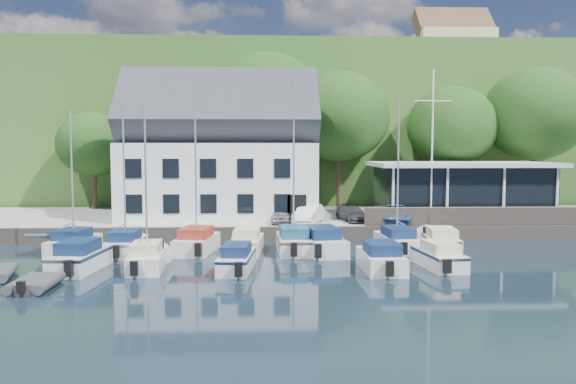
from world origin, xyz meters
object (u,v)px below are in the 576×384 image
object	(u,v)px
car_blue	(395,213)
boat_r2_3	(381,256)
boat_r1_0	(72,177)
boat_r1_6	(398,178)
car_white	(309,214)
flagpole	(432,147)
boat_r2_4	(439,254)
boat_r1_3	(247,240)
boat_r1_1	(124,179)
harbor_building	(220,159)
car_dgrey	(352,213)
boat_r2_0	(80,255)
car_silver	(280,215)
boat_r1_5	(322,239)
boat_r2_2	(237,257)
boat_r1_2	(196,174)
boat_r2_1	(146,184)
club_pavilion	(460,190)
dinghy_1	(35,282)
boat_r1_4	(294,171)
boat_r1_7	(440,238)

from	to	relation	value
car_blue	boat_r2_3	world-z (taller)	car_blue
boat_r1_0	boat_r1_6	world-z (taller)	boat_r1_0
car_white	flagpole	xyz separation A→B (m)	(8.55, 0.28, 4.60)
boat_r2_3	car_blue	bearing A→B (deg)	72.41
boat_r1_6	car_white	bearing A→B (deg)	131.86
boat_r2_3	boat_r2_4	size ratio (longest dim) A/B	1.04
boat_r1_3	flagpole	bearing A→B (deg)	28.60
boat_r1_0	boat_r1_1	bearing A→B (deg)	-3.05
harbor_building	boat_r2_3	distance (m)	17.54
car_white	car_dgrey	world-z (taller)	car_white
boat_r1_0	harbor_building	bearing A→B (deg)	55.48
flagpole	boat_r2_0	bearing A→B (deg)	-154.24
car_silver	boat_r2_4	bearing A→B (deg)	-53.42
boat_r1_6	boat_r1_5	bearing A→B (deg)	-176.93
harbor_building	boat_r1_1	world-z (taller)	harbor_building
boat_r2_2	boat_r1_2	bearing A→B (deg)	123.12
boat_r2_4	boat_r2_1	bearing A→B (deg)	173.32
club_pavilion	boat_r2_2	distance (m)	21.10
boat_r1_0	boat_r2_4	world-z (taller)	boat_r1_0
boat_r2_3	dinghy_1	distance (m)	16.22
flagpole	boat_r1_5	xyz separation A→B (m)	(-8.19, -5.70, -5.47)
harbor_building	car_silver	distance (m)	6.73
car_silver	boat_r1_3	bearing A→B (deg)	-111.33
boat_r2_0	boat_r2_3	xyz separation A→B (m)	(15.19, -0.56, -0.05)
boat_r1_4	boat_r1_7	size ratio (longest dim) A/B	1.56
boat_r1_1	boat_r1_5	distance (m)	12.00
boat_r1_2	boat_r2_4	size ratio (longest dim) A/B	1.66
boat_r1_1	boat_r1_7	size ratio (longest dim) A/B	1.44
flagpole	car_white	bearing A→B (deg)	-178.12
boat_r1_6	boat_r2_3	distance (m)	6.93
flagpole	boat_r2_0	world-z (taller)	flagpole
boat_r1_0	boat_r1_4	xyz separation A→B (m)	(12.94, -0.34, 0.35)
boat_r1_1	dinghy_1	size ratio (longest dim) A/B	3.00
car_silver	boat_r1_4	bearing A→B (deg)	-84.81
boat_r1_7	car_dgrey	bearing A→B (deg)	133.87
boat_r1_7	boat_r2_0	size ratio (longest dim) A/B	1.00
club_pavilion	boat_r1_3	world-z (taller)	club_pavilion
boat_r2_0	dinghy_1	size ratio (longest dim) A/B	2.08
boat_r1_5	boat_r2_2	size ratio (longest dim) A/B	1.20
car_silver	boat_r1_5	distance (m)	6.32
boat_r1_3	boat_r1_4	xyz separation A→B (m)	(2.75, -0.01, 4.07)
car_silver	boat_r2_2	world-z (taller)	car_silver
club_pavilion	boat_r1_6	world-z (taller)	boat_r1_6
car_dgrey	boat_r2_0	xyz separation A→B (m)	(-15.46, -10.95, -0.75)
club_pavilion	boat_r1_6	bearing A→B (deg)	-129.18
harbor_building	boat_r2_1	world-z (taller)	harbor_building
harbor_building	boat_r1_2	distance (m)	9.02
boat_r1_5	dinghy_1	world-z (taller)	boat_r1_5
car_dgrey	boat_r1_6	distance (m)	6.90
car_blue	car_silver	bearing A→B (deg)	-168.40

